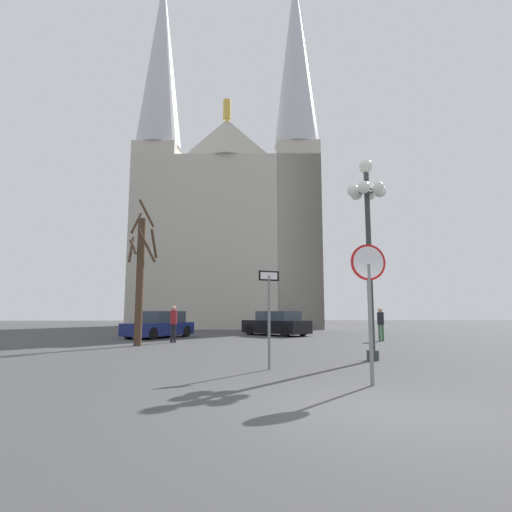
# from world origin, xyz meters

# --- Properties ---
(ground_plane) EXTENTS (120.00, 120.00, 0.00)m
(ground_plane) POSITION_xyz_m (0.00, 0.00, 0.00)
(ground_plane) COLOR #424244
(cathedral) EXTENTS (16.97, 13.53, 33.72)m
(cathedral) POSITION_xyz_m (-2.10, 31.94, 9.92)
(cathedral) COLOR #BCB5A5
(cathedral) RESTS_ON ground
(stop_sign) EXTENTS (0.74, 0.11, 2.82)m
(stop_sign) POSITION_xyz_m (0.75, 1.97, 1.97)
(stop_sign) COLOR slate
(stop_sign) RESTS_ON ground
(one_way_arrow_sign) EXTENTS (0.55, 0.24, 2.49)m
(one_way_arrow_sign) POSITION_xyz_m (-1.07, 4.33, 1.55)
(one_way_arrow_sign) COLOR slate
(one_way_arrow_sign) RESTS_ON ground
(street_lamp) EXTENTS (1.25, 1.13, 6.23)m
(street_lamp) POSITION_xyz_m (2.21, 6.05, 4.43)
(street_lamp) COLOR #2D3833
(street_lamp) RESTS_ON ground
(bare_tree) EXTENTS (1.25, 1.27, 6.24)m
(bare_tree) POSITION_xyz_m (-5.93, 11.74, 3.03)
(bare_tree) COLOR #473323
(bare_tree) RESTS_ON ground
(parked_car_near_navy) EXTENTS (3.72, 4.38, 1.46)m
(parked_car_near_navy) POSITION_xyz_m (-5.94, 17.17, 0.68)
(parked_car_near_navy) COLOR navy
(parked_car_near_navy) RESTS_ON ground
(parked_car_far_black) EXTENTS (4.11, 4.30, 1.46)m
(parked_car_far_black) POSITION_xyz_m (0.79, 18.86, 0.69)
(parked_car_far_black) COLOR black
(parked_car_far_black) RESTS_ON ground
(pedestrian_walking) EXTENTS (0.32, 0.32, 1.71)m
(pedestrian_walking) POSITION_xyz_m (-4.69, 13.58, 1.04)
(pedestrian_walking) COLOR black
(pedestrian_walking) RESTS_ON ground
(pedestrian_standing) EXTENTS (0.32, 0.32, 1.63)m
(pedestrian_standing) POSITION_xyz_m (5.39, 13.85, 0.98)
(pedestrian_standing) COLOR #33663F
(pedestrian_standing) RESTS_ON ground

